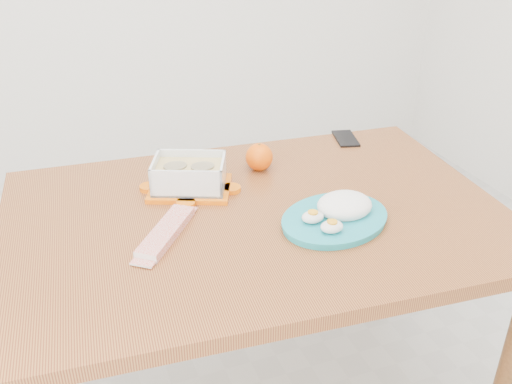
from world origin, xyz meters
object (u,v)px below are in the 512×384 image
object	(u,v)px
food_container	(189,175)
orange_fruit	(259,157)
dining_table	(256,240)
rice_plate	(338,212)
smartphone	(346,139)

from	to	relation	value
food_container	orange_fruit	distance (m)	0.24
dining_table	orange_fruit	bearing A→B (deg)	71.24
dining_table	orange_fruit	distance (m)	0.29
food_container	rice_plate	xyz separation A→B (m)	(0.31, -0.30, -0.02)
rice_plate	smartphone	size ratio (longest dim) A/B	2.74
food_container	rice_plate	distance (m)	0.43
food_container	orange_fruit	size ratio (longest dim) A/B	3.29
dining_table	orange_fruit	world-z (taller)	orange_fruit
dining_table	food_container	size ratio (longest dim) A/B	5.04
dining_table	food_container	bearing A→B (deg)	130.51
smartphone	food_container	bearing A→B (deg)	-150.19
orange_fruit	smartphone	world-z (taller)	orange_fruit
rice_plate	smartphone	distance (m)	0.54
dining_table	food_container	xyz separation A→B (m)	(-0.13, 0.18, 0.14)
dining_table	smartphone	bearing A→B (deg)	41.25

